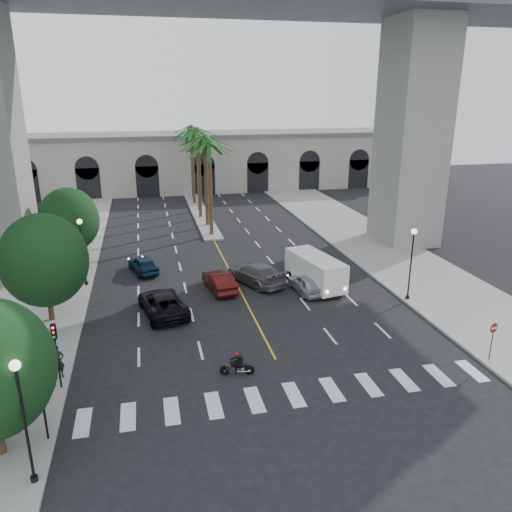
% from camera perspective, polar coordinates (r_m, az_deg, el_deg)
% --- Properties ---
extents(ground, '(140.00, 140.00, 0.00)m').
position_cam_1_polar(ground, '(26.93, 3.40, -13.80)').
color(ground, black).
rests_on(ground, ground).
extents(sidewalk_left, '(8.00, 100.00, 0.15)m').
position_cam_1_polar(sidewalk_left, '(40.42, -23.99, -4.00)').
color(sidewalk_left, gray).
rests_on(sidewalk_left, ground).
extents(sidewalk_right, '(8.00, 100.00, 0.15)m').
position_cam_1_polar(sidewalk_right, '(45.02, 16.61, -0.95)').
color(sidewalk_right, gray).
rests_on(sidewalk_right, ground).
extents(median, '(2.00, 24.00, 0.20)m').
position_cam_1_polar(median, '(61.89, -6.37, 4.86)').
color(median, gray).
rests_on(median, ground).
extents(pier_building, '(71.00, 10.50, 8.50)m').
position_cam_1_polar(pier_building, '(77.81, -7.96, 10.65)').
color(pier_building, beige).
rests_on(pier_building, ground).
extents(bridge, '(75.00, 13.00, 26.00)m').
position_cam_1_polar(bridge, '(45.21, 0.04, 23.60)').
color(bridge, gray).
rests_on(bridge, ground).
extents(palm_a, '(3.20, 3.20, 10.30)m').
position_cam_1_polar(palm_a, '(50.58, -5.38, 12.27)').
color(palm_a, '#47331E').
rests_on(palm_a, ground).
extents(palm_b, '(3.20, 3.20, 10.60)m').
position_cam_1_polar(palm_b, '(54.52, -5.85, 12.97)').
color(palm_b, '#47331E').
rests_on(palm_b, ground).
extents(palm_c, '(3.20, 3.20, 10.10)m').
position_cam_1_polar(palm_c, '(58.48, -6.64, 12.84)').
color(palm_c, '#47331E').
rests_on(palm_c, ground).
extents(palm_d, '(3.20, 3.20, 10.90)m').
position_cam_1_polar(palm_d, '(62.42, -6.76, 13.84)').
color(palm_d, '#47331E').
rests_on(palm_d, ground).
extents(palm_e, '(3.20, 3.20, 10.40)m').
position_cam_1_polar(palm_e, '(66.40, -7.36, 13.68)').
color(palm_e, '#47331E').
rests_on(palm_e, ground).
extents(palm_f, '(3.20, 3.20, 10.70)m').
position_cam_1_polar(palm_f, '(70.38, -7.45, 14.15)').
color(palm_f, '#47331E').
rests_on(palm_f, ground).
extents(street_tree_mid, '(5.44, 5.44, 7.21)m').
position_cam_1_polar(street_tree_mid, '(34.06, -23.06, -0.46)').
color(street_tree_mid, '#382616').
rests_on(street_tree_mid, ground).
extents(street_tree_far, '(5.04, 5.04, 6.68)m').
position_cam_1_polar(street_tree_far, '(45.56, -20.59, 3.88)').
color(street_tree_far, '#382616').
rests_on(street_tree_far, ground).
extents(lamp_post_left_near, '(0.40, 0.40, 5.35)m').
position_cam_1_polar(lamp_post_left_near, '(20.76, -25.09, -15.87)').
color(lamp_post_left_near, black).
rests_on(lamp_post_left_near, ground).
extents(lamp_post_left_far, '(0.40, 0.40, 5.35)m').
position_cam_1_polar(lamp_post_left_far, '(39.77, -19.24, 1.04)').
color(lamp_post_left_far, black).
rests_on(lamp_post_left_far, ground).
extents(lamp_post_right, '(0.40, 0.40, 5.35)m').
position_cam_1_polar(lamp_post_right, '(36.57, 17.34, -0.22)').
color(lamp_post_right, black).
rests_on(lamp_post_right, ground).
extents(traffic_signal_near, '(0.25, 0.18, 3.65)m').
position_cam_1_polar(traffic_signal_near, '(23.17, -23.37, -13.94)').
color(traffic_signal_near, black).
rests_on(traffic_signal_near, ground).
extents(traffic_signal_far, '(0.25, 0.18, 3.65)m').
position_cam_1_polar(traffic_signal_far, '(26.61, -21.93, -9.44)').
color(traffic_signal_far, black).
rests_on(traffic_signal_far, ground).
extents(motorcycle_rider, '(1.83, 0.54, 1.33)m').
position_cam_1_polar(motorcycle_rider, '(26.91, -2.06, -12.31)').
color(motorcycle_rider, black).
rests_on(motorcycle_rider, ground).
extents(car_a, '(2.09, 4.24, 1.39)m').
position_cam_1_polar(car_a, '(37.43, 5.78, -3.14)').
color(car_a, '#ABABB0').
rests_on(car_a, ground).
extents(car_b, '(2.19, 4.67, 1.48)m').
position_cam_1_polar(car_b, '(37.68, -4.21, -2.88)').
color(car_b, '#450D0E').
rests_on(car_b, ground).
extents(car_c, '(3.60, 5.92, 1.54)m').
position_cam_1_polar(car_c, '(34.29, -10.62, -5.30)').
color(car_c, black).
rests_on(car_c, ground).
extents(car_d, '(4.48, 6.18, 1.66)m').
position_cam_1_polar(car_d, '(38.96, -0.05, -1.96)').
color(car_d, slate).
rests_on(car_d, ground).
extents(car_e, '(2.81, 4.46, 1.42)m').
position_cam_1_polar(car_e, '(42.33, -12.77, -0.94)').
color(car_e, '#0E2443').
rests_on(car_e, ground).
extents(cargo_van, '(3.31, 6.15, 2.48)m').
position_cam_1_polar(cargo_van, '(38.20, 6.82, -1.63)').
color(cargo_van, white).
rests_on(cargo_van, ground).
extents(pedestrian_a, '(0.78, 0.67, 1.81)m').
position_cam_1_polar(pedestrian_a, '(28.16, -21.70, -11.18)').
color(pedestrian_a, black).
rests_on(pedestrian_a, sidewalk_left).
extents(do_not_enter_sign, '(0.57, 0.16, 2.36)m').
position_cam_1_polar(do_not_enter_sign, '(30.44, 25.45, -8.04)').
color(do_not_enter_sign, black).
rests_on(do_not_enter_sign, ground).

